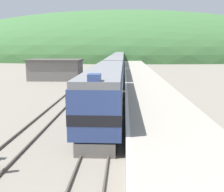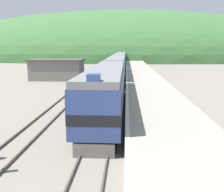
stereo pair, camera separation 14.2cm
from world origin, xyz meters
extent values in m
cube|color=#4C443D|center=(-0.72, 70.00, 0.08)|extent=(0.08, 180.00, 0.16)
cube|color=#4C443D|center=(0.72, 70.00, 0.08)|extent=(0.08, 180.00, 0.16)
cube|color=#4C443D|center=(-5.45, 70.00, 0.08)|extent=(0.08, 180.00, 0.16)
cube|color=#4C443D|center=(-4.02, 70.00, 0.08)|extent=(0.08, 180.00, 0.16)
cube|color=#9E9689|center=(4.38, 50.00, 0.57)|extent=(5.51, 140.00, 1.14)
cube|color=silver|center=(1.74, 50.00, 1.15)|extent=(0.24, 140.00, 0.01)
ellipsoid|color=#3D6B38|center=(0.00, 135.86, 0.00)|extent=(197.44, 88.85, 45.20)
cube|color=slate|center=(-10.45, 49.84, 1.67)|extent=(8.67, 5.36, 3.34)
cube|color=#47423D|center=(-10.45, 49.84, 3.46)|extent=(9.17, 5.86, 0.24)
cube|color=black|center=(0.00, 27.24, 0.42)|extent=(2.30, 18.97, 0.85)
cube|color=#334784|center=(0.00, 27.24, 2.23)|extent=(2.80, 20.19, 2.75)
cube|color=black|center=(0.00, 27.24, 2.01)|extent=(2.83, 20.21, 0.61)
cube|color=black|center=(0.00, 27.24, 2.83)|extent=(2.83, 18.97, 0.83)
cube|color=slate|center=(0.00, 27.24, 3.80)|extent=(2.64, 20.19, 0.40)
cube|color=black|center=(0.00, 18.27, 2.83)|extent=(2.84, 2.20, 1.10)
cube|color=#334784|center=(0.00, 17.59, 4.18)|extent=(0.64, 0.80, 0.36)
cube|color=slate|center=(0.00, 17.34, 0.38)|extent=(2.19, 0.40, 0.77)
cube|color=black|center=(0.00, 49.44, 0.42)|extent=(2.30, 21.07, 0.85)
cube|color=#334784|center=(0.00, 49.44, 2.23)|extent=(2.80, 22.42, 2.75)
cube|color=black|center=(0.00, 49.44, 2.01)|extent=(2.83, 22.44, 0.61)
cube|color=black|center=(0.00, 49.44, 2.83)|extent=(2.83, 21.07, 0.83)
cube|color=slate|center=(0.00, 49.44, 3.80)|extent=(2.64, 22.42, 0.40)
cube|color=black|center=(0.00, 72.75, 0.42)|extent=(2.30, 21.07, 0.85)
cube|color=#334784|center=(0.00, 72.75, 2.23)|extent=(2.80, 22.42, 2.75)
cube|color=black|center=(0.00, 72.75, 2.01)|extent=(2.83, 22.44, 0.61)
cube|color=black|center=(0.00, 72.75, 2.83)|extent=(2.83, 21.07, 0.83)
cube|color=slate|center=(0.00, 72.75, 3.80)|extent=(2.64, 22.42, 0.40)
cube|color=black|center=(0.00, 96.07, 0.42)|extent=(2.30, 21.07, 0.85)
cube|color=#334784|center=(0.00, 96.07, 2.23)|extent=(2.80, 22.42, 2.75)
cube|color=black|center=(0.00, 96.07, 2.01)|extent=(2.83, 22.44, 0.61)
cube|color=black|center=(0.00, 96.07, 2.83)|extent=(2.83, 21.07, 0.83)
cube|color=slate|center=(0.00, 96.07, 3.80)|extent=(2.64, 22.42, 0.40)
camera|label=1|loc=(1.51, 4.46, 5.70)|focal=42.00mm
camera|label=2|loc=(1.65, 4.47, 5.70)|focal=42.00mm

